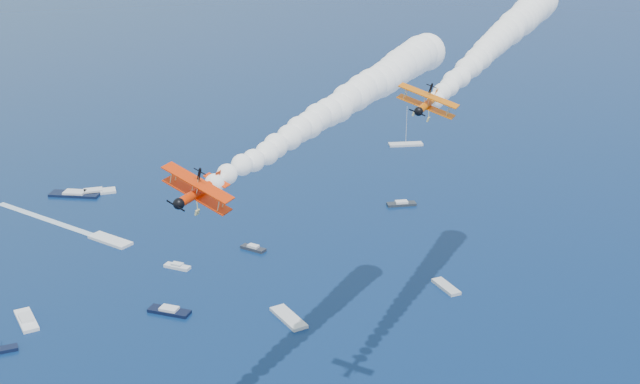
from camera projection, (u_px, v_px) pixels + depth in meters
biplane_lead at (427, 104)px, 103.83m from camera, size 10.54×11.40×7.20m
biplane_trail at (199, 192)px, 91.90m from camera, size 11.71×12.88×8.47m
smoke_trail_lead at (498, 41)px, 130.38m from camera, size 68.67×62.18×11.51m
smoke_trail_trail at (341, 104)px, 117.48m from camera, size 68.51×57.97×11.51m
spectator_boats at (96, 255)px, 193.42m from camera, size 234.46×184.78×0.70m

